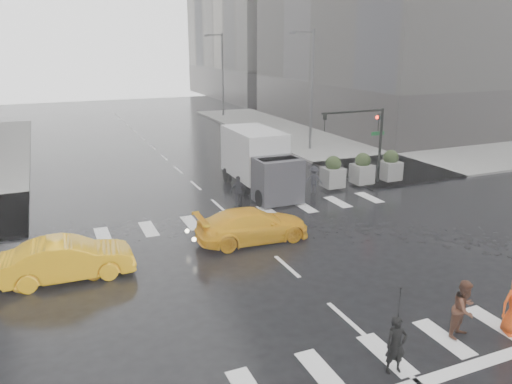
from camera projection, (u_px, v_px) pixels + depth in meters
name	position (u px, v px, depth m)	size (l,w,h in m)	color
ground	(287.00, 266.00, 18.79)	(120.00, 120.00, 0.00)	black
sidewalk_ne	(402.00, 142.00, 41.52)	(35.00, 35.00, 0.15)	slate
road_markings	(287.00, 266.00, 18.79)	(18.00, 48.00, 0.01)	silver
traffic_signal_pole	(367.00, 132.00, 28.30)	(4.45, 0.42, 4.50)	black
street_lamp_near	(310.00, 86.00, 37.29)	(2.15, 0.22, 9.00)	#59595B
street_lamp_far	(221.00, 71.00, 54.88)	(2.15, 0.22, 9.00)	#59595B
planter_west	(333.00, 172.00, 28.36)	(1.10, 1.10, 1.80)	slate
planter_mid	(362.00, 169.00, 29.11)	(1.10, 1.10, 1.80)	slate
planter_east	(390.00, 166.00, 29.87)	(1.10, 1.10, 1.80)	slate
pedestrian_black	(399.00, 315.00, 12.35)	(1.15, 1.16, 2.43)	black
pedestrian_brown	(464.00, 309.00, 14.13)	(0.84, 0.66, 1.74)	#4F2B1C
pedestrian_far_a	(239.00, 191.00, 25.51)	(0.93, 0.56, 1.58)	black
pedestrian_far_b	(314.00, 180.00, 27.72)	(0.98, 0.54, 1.52)	black
taxi_front	(53.00, 260.00, 17.69)	(1.62, 4.02, 1.37)	#FFB10D
taxi_mid	(68.00, 259.00, 17.67)	(1.57, 4.50, 1.48)	#FFB10D
taxi_rear	(253.00, 225.00, 21.03)	(1.97, 4.28, 1.40)	#FFB10D
box_truck	(260.00, 160.00, 27.70)	(2.39, 6.37, 3.39)	silver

